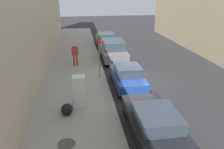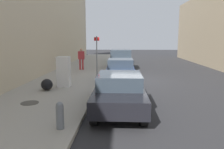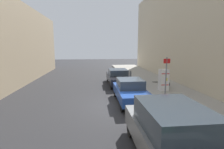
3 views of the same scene
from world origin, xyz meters
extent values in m
plane|color=#28282B|center=(0.00, 0.00, 0.00)|extent=(80.00, 80.00, 0.00)
cube|color=#9E998E|center=(-3.94, 0.00, 0.07)|extent=(4.23, 44.00, 0.14)
cube|color=white|center=(-3.64, -2.57, 0.95)|extent=(0.64, 0.59, 1.61)
cube|color=black|center=(-3.64, -2.27, 0.95)|extent=(0.01, 0.01, 1.53)
cube|color=yellow|center=(-3.72, -2.26, 1.04)|extent=(0.16, 0.01, 0.22)
cube|color=red|center=(-3.64, -2.27, 1.46)|extent=(0.58, 0.01, 0.05)
cube|color=red|center=(-3.64, -2.27, 0.62)|extent=(0.58, 0.01, 0.05)
cylinder|color=#47443F|center=(-4.22, -5.66, 0.15)|extent=(0.70, 0.70, 0.02)
cylinder|color=slate|center=(-2.27, 0.95, 1.50)|extent=(0.07, 0.07, 2.71)
cube|color=red|center=(-2.27, 0.97, 2.65)|extent=(0.36, 0.02, 0.24)
cylinder|color=slate|center=(-2.30, -8.07, 0.48)|extent=(0.22, 0.22, 0.67)
sphere|color=slate|center=(-2.30, -8.07, 0.83)|extent=(0.20, 0.20, 0.20)
sphere|color=black|center=(-4.27, -3.47, 0.43)|extent=(0.57, 0.57, 0.57)
cube|color=black|center=(-0.65, -5.61, 0.61)|extent=(1.82, 4.73, 0.55)
cube|color=#2D3842|center=(-0.65, -5.84, 1.14)|extent=(1.60, 1.99, 0.50)
cylinder|color=black|center=(-1.43, -3.83, 0.34)|extent=(0.22, 0.67, 0.67)
cylinder|color=black|center=(0.13, -3.83, 0.34)|extent=(0.22, 0.67, 0.67)
cylinder|color=black|center=(-1.43, -7.39, 0.34)|extent=(0.22, 0.67, 0.67)
cylinder|color=black|center=(0.13, -7.39, 0.34)|extent=(0.22, 0.67, 0.67)
cube|color=#23479E|center=(-0.65, -0.33, 0.62)|extent=(1.71, 4.03, 0.55)
cube|color=#2D3842|center=(-0.65, -0.53, 1.17)|extent=(1.50, 1.69, 0.55)
cylinder|color=black|center=(-1.37, 1.09, 0.35)|extent=(0.22, 0.69, 0.69)
cylinder|color=black|center=(0.08, 1.09, 0.35)|extent=(0.22, 0.69, 0.69)
cylinder|color=black|center=(-1.37, -1.75, 0.35)|extent=(0.22, 0.69, 0.69)
cylinder|color=black|center=(0.08, -1.75, 0.35)|extent=(0.22, 0.69, 0.69)
cube|color=slate|center=(-0.65, 5.31, 0.69)|extent=(1.96, 4.46, 0.70)
cube|color=#2D3842|center=(-0.65, 5.31, 1.39)|extent=(1.72, 2.46, 0.70)
cylinder|color=black|center=(-1.50, 3.68, 0.34)|extent=(0.22, 0.69, 0.69)
cylinder|color=black|center=(0.20, 3.68, 0.34)|extent=(0.22, 0.69, 0.69)
camera|label=1|loc=(-3.47, -12.82, 5.78)|focal=35.00mm
camera|label=2|loc=(-0.57, -13.88, 2.67)|focal=35.00mm
camera|label=3|loc=(1.61, 9.81, 3.38)|focal=28.00mm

